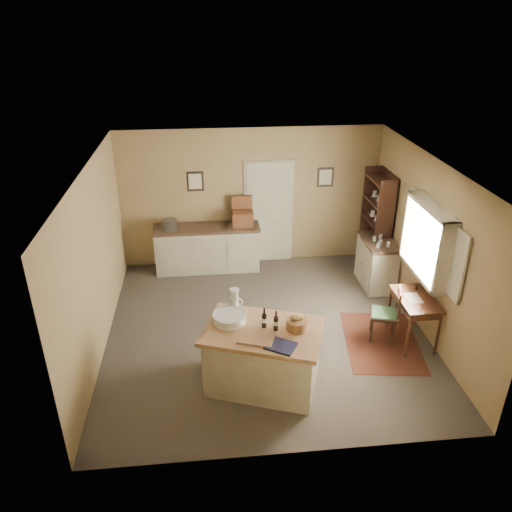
{
  "coord_description": "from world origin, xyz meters",
  "views": [
    {
      "loc": [
        -0.85,
        -6.61,
        4.67
      ],
      "look_at": [
        -0.12,
        0.37,
        1.15
      ],
      "focal_mm": 35.0,
      "sensor_mm": 36.0,
      "label": 1
    }
  ],
  "objects_px": {
    "work_island": "(262,356)",
    "desk_chair": "(384,314)",
    "sideboard": "(208,247)",
    "shelving_unit": "(378,224)",
    "writing_desk": "(415,304)",
    "right_cabinet": "(376,263)"
  },
  "relations": [
    {
      "from": "sideboard",
      "to": "work_island",
      "type": "bearing_deg",
      "value": -79.2
    },
    {
      "from": "writing_desk",
      "to": "desk_chair",
      "type": "xyz_separation_m",
      "value": [
        -0.42,
        0.1,
        -0.23
      ]
    },
    {
      "from": "work_island",
      "to": "desk_chair",
      "type": "relative_size",
      "value": 2.02
    },
    {
      "from": "writing_desk",
      "to": "shelving_unit",
      "type": "height_order",
      "value": "shelving_unit"
    },
    {
      "from": "right_cabinet",
      "to": "desk_chair",
      "type": "bearing_deg",
      "value": -104.26
    },
    {
      "from": "work_island",
      "to": "writing_desk",
      "type": "xyz_separation_m",
      "value": [
        2.41,
        0.77,
        0.19
      ]
    },
    {
      "from": "writing_desk",
      "to": "shelving_unit",
      "type": "relative_size",
      "value": 0.44
    },
    {
      "from": "writing_desk",
      "to": "shelving_unit",
      "type": "distance_m",
      "value": 2.32
    },
    {
      "from": "right_cabinet",
      "to": "shelving_unit",
      "type": "bearing_deg",
      "value": 74.03
    },
    {
      "from": "right_cabinet",
      "to": "sideboard",
      "type": "bearing_deg",
      "value": 162.7
    },
    {
      "from": "sideboard",
      "to": "writing_desk",
      "type": "xyz_separation_m",
      "value": [
        3.07,
        -2.71,
        0.19
      ]
    },
    {
      "from": "work_island",
      "to": "shelving_unit",
      "type": "xyz_separation_m",
      "value": [
        2.56,
        3.06,
        0.51
      ]
    },
    {
      "from": "sideboard",
      "to": "shelving_unit",
      "type": "bearing_deg",
      "value": -7.48
    },
    {
      "from": "work_island",
      "to": "right_cabinet",
      "type": "height_order",
      "value": "work_island"
    },
    {
      "from": "desk_chair",
      "to": "sideboard",
      "type": "bearing_deg",
      "value": 153.04
    },
    {
      "from": "writing_desk",
      "to": "right_cabinet",
      "type": "distance_m",
      "value": 1.77
    },
    {
      "from": "work_island",
      "to": "desk_chair",
      "type": "height_order",
      "value": "work_island"
    },
    {
      "from": "desk_chair",
      "to": "shelving_unit",
      "type": "distance_m",
      "value": 2.33
    },
    {
      "from": "work_island",
      "to": "sideboard",
      "type": "xyz_separation_m",
      "value": [
        -0.66,
        3.48,
        -0.0
      ]
    },
    {
      "from": "desk_chair",
      "to": "right_cabinet",
      "type": "height_order",
      "value": "right_cabinet"
    },
    {
      "from": "writing_desk",
      "to": "right_cabinet",
      "type": "bearing_deg",
      "value": 90.01
    },
    {
      "from": "sideboard",
      "to": "desk_chair",
      "type": "xyz_separation_m",
      "value": [
        2.65,
        -2.62,
        -0.04
      ]
    }
  ]
}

